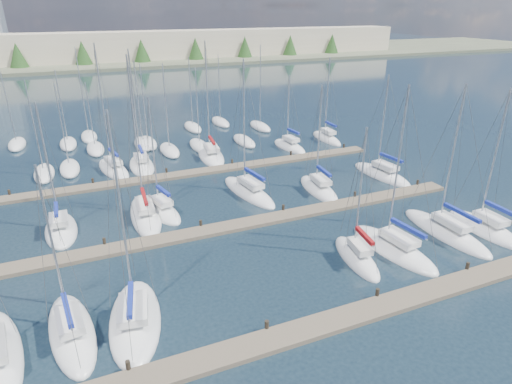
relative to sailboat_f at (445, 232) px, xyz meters
name	(u,v)px	position (x,y,z in m)	size (l,w,h in m)	color
ground	(154,116)	(-15.02, 52.06, -0.18)	(400.00, 400.00, 0.00)	#1B2B37
dock_near	(332,322)	(-15.02, -5.92, -0.03)	(44.00, 1.93, 1.10)	#6B5E4C
dock_mid	(247,223)	(-15.02, 8.08, -0.03)	(44.00, 1.93, 1.10)	#6B5E4C
dock_far	(203,172)	(-15.02, 22.08, -0.03)	(44.00, 1.93, 1.10)	#6B5E4C
sailboat_f	(445,232)	(0.00, 0.00, 0.00)	(2.72, 9.36, 13.25)	white
sailboat_c	(135,320)	(-26.12, -1.09, 0.00)	(4.41, 8.70, 13.81)	white
sailboat_i	(145,214)	(-23.07, 13.29, 0.01)	(3.14, 9.44, 15.05)	white
sailboat_k	(249,192)	(-12.29, 14.51, 0.01)	(3.89, 9.65, 14.13)	white
sailboat_h	(61,230)	(-30.28, 13.18, 0.00)	(2.76, 6.94, 11.83)	white
sailboat_g	(485,228)	(3.59, -0.87, 0.01)	(2.81, 7.67, 12.86)	white
sailboat_b	(72,332)	(-29.74, -0.70, 0.00)	(3.38, 8.25, 11.23)	white
sailboat_o	(142,165)	(-21.23, 26.90, 0.01)	(3.01, 7.71, 14.32)	white
sailboat_n	(113,169)	(-24.51, 26.95, 0.02)	(4.07, 8.71, 15.03)	white
sailboat_l	(319,189)	(-5.21, 12.32, 0.00)	(3.15, 7.73, 11.61)	white
sailboat_e	(393,248)	(-5.90, -0.46, 0.00)	(3.72, 8.89, 13.67)	white
sailboat_q	(289,146)	(-1.32, 26.70, 0.00)	(3.05, 7.14, 10.39)	white
sailboat_j	(162,211)	(-21.54, 13.50, 0.01)	(3.76, 6.97, 11.46)	white
sailboat_d	(357,257)	(-9.38, -0.44, 0.01)	(3.04, 6.73, 11.03)	white
sailboat_p	(211,155)	(-12.38, 27.23, 0.00)	(4.01, 9.17, 14.88)	white
sailboat_r	(327,138)	(5.42, 28.03, 0.01)	(2.44, 7.42, 12.24)	white
sailboat_m	(382,174)	(3.61, 13.18, 0.00)	(3.49, 8.77, 11.96)	white
distant_boats	(145,143)	(-19.37, 35.83, 0.11)	(36.93, 20.75, 13.30)	#9EA0A5
shoreline	(62,39)	(-28.32, 141.83, 7.26)	(400.00, 60.00, 38.00)	#666B51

